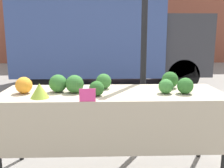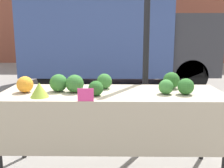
{
  "view_description": "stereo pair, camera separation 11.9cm",
  "coord_description": "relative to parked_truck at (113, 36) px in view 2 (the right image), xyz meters",
  "views": [
    {
      "loc": [
        -0.09,
        -2.53,
        1.46
      ],
      "look_at": [
        0.0,
        0.0,
        0.95
      ],
      "focal_mm": 42.0,
      "sensor_mm": 36.0,
      "label": 1
    },
    {
      "loc": [
        0.03,
        -2.53,
        1.46
      ],
      "look_at": [
        0.0,
        0.0,
        0.95
      ],
      "focal_mm": 42.0,
      "sensor_mm": 36.0,
      "label": 2
    }
  ],
  "objects": [
    {
      "name": "orange_cauliflower",
      "position": [
        -0.83,
        -4.67,
        -0.38
      ],
      "size": [
        0.16,
        0.16,
        0.16
      ],
      "color": "orange",
      "rests_on": "market_table"
    },
    {
      "name": "broccoli_head_6",
      "position": [
        -0.51,
        -4.63,
        -0.37
      ],
      "size": [
        0.18,
        0.18,
        0.18
      ],
      "color": "#336B2D",
      "rests_on": "market_table"
    },
    {
      "name": "romanesco_head",
      "position": [
        -0.64,
        -4.86,
        -0.4
      ],
      "size": [
        0.17,
        0.17,
        0.13
      ],
      "color": "#93B238",
      "rests_on": "market_table"
    },
    {
      "name": "broccoli_head_4",
      "position": [
        -0.34,
        -4.67,
        -0.37
      ],
      "size": [
        0.18,
        0.18,
        0.18
      ],
      "color": "#336B2D",
      "rests_on": "market_table"
    },
    {
      "name": "parked_truck",
      "position": [
        0.0,
        0.0,
        0.0
      ],
      "size": [
        4.87,
        2.18,
        2.46
      ],
      "color": "#384C84",
      "rests_on": "ground_plane"
    },
    {
      "name": "broccoli_head_5",
      "position": [
        0.72,
        -4.74,
        -0.38
      ],
      "size": [
        0.16,
        0.16,
        0.16
      ],
      "color": "#2D6628",
      "rests_on": "market_table"
    },
    {
      "name": "tent_pole",
      "position": [
        0.41,
        -4.11,
        -0.13
      ],
      "size": [
        0.07,
        0.07,
        2.41
      ],
      "color": "black",
      "rests_on": "ground_plane"
    },
    {
      "name": "broccoli_head_0",
      "position": [
        0.64,
        -4.47,
        -0.38
      ],
      "size": [
        0.17,
        0.17,
        0.17
      ],
      "color": "#285B23",
      "rests_on": "market_table"
    },
    {
      "name": "broccoli_head_1",
      "position": [
        0.54,
        -4.73,
        -0.39
      ],
      "size": [
        0.14,
        0.14,
        0.14
      ],
      "color": "#387533",
      "rests_on": "market_table"
    },
    {
      "name": "market_table",
      "position": [
        0.02,
        -4.71,
        -0.58
      ],
      "size": [
        2.2,
        0.74,
        0.87
      ],
      "color": "tan",
      "rests_on": "ground_plane"
    },
    {
      "name": "price_sign",
      "position": [
        -0.2,
        -5.0,
        -0.41
      ],
      "size": [
        0.14,
        0.01,
        0.11
      ],
      "color": "#E53D84",
      "rests_on": "market_table"
    },
    {
      "name": "broccoli_head_2",
      "position": [
        -0.06,
        -4.49,
        -0.38
      ],
      "size": [
        0.16,
        0.16,
        0.16
      ],
      "color": "#336B2D",
      "rests_on": "market_table"
    },
    {
      "name": "broccoli_head_3",
      "position": [
        -0.13,
        -4.8,
        -0.39
      ],
      "size": [
        0.14,
        0.14,
        0.14
      ],
      "color": "#285B23",
      "rests_on": "market_table"
    }
  ]
}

